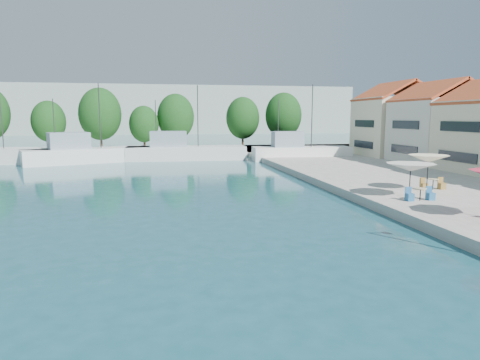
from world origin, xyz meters
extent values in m
cube|color=gray|center=(-8.00, 67.00, 0.30)|extent=(90.00, 16.00, 0.60)
cube|color=#96A49A|center=(-30.00, 160.00, 8.00)|extent=(180.00, 40.00, 16.00)
cube|color=#96A49A|center=(40.00, 180.00, 6.00)|extent=(140.00, 40.00, 12.00)
cube|color=silver|center=(24.00, 42.00, 4.10)|extent=(8.00, 8.50, 7.00)
pyramid|color=#C85E2C|center=(24.00, 42.00, 9.40)|extent=(8.40, 8.80, 1.80)
cube|color=#F5E9C4|center=(24.00, 51.00, 4.35)|extent=(8.60, 8.50, 7.50)
pyramid|color=#C85E2C|center=(24.00, 51.00, 9.90)|extent=(9.00, 8.80, 1.80)
cylinder|color=#2D2D2D|center=(-25.53, 56.35, 5.80)|extent=(0.12, 0.12, 8.00)
cube|color=silver|center=(-15.27, 54.70, 0.70)|extent=(15.67, 9.19, 2.20)
cube|color=#8192A0|center=(-17.41, 53.87, 2.80)|extent=(5.37, 4.50, 2.00)
cylinder|color=#2D2D2D|center=(-13.84, 55.24, 5.80)|extent=(0.12, 0.12, 8.00)
cylinder|color=#2D2D2D|center=(-18.83, 53.33, 4.80)|extent=(0.10, 0.10, 6.00)
cube|color=silver|center=(-3.08, 55.94, 0.70)|extent=(15.67, 4.50, 2.20)
cube|color=#8192A0|center=(-5.42, 56.01, 2.80)|extent=(4.76, 3.25, 2.00)
cylinder|color=#2D2D2D|center=(-1.53, 55.90, 5.80)|extent=(0.12, 0.12, 8.00)
cylinder|color=#2D2D2D|center=(-6.97, 56.06, 4.80)|extent=(0.10, 0.10, 6.00)
cube|color=white|center=(11.70, 52.38, 0.70)|extent=(12.96, 4.09, 2.20)
cube|color=#8192A0|center=(9.79, 52.49, 2.80)|extent=(3.98, 2.78, 2.00)
cylinder|color=#2D2D2D|center=(12.98, 52.30, 5.80)|extent=(0.12, 0.12, 8.00)
cylinder|color=#2D2D2D|center=(8.51, 52.57, 4.80)|extent=(0.10, 0.10, 6.00)
cylinder|color=#3F2B19|center=(-23.33, 70.04, 2.28)|extent=(0.36, 0.36, 3.37)
ellipsoid|color=#123A14|center=(-23.33, 70.04, 4.97)|extent=(5.11, 5.11, 6.39)
cylinder|color=#3F2B19|center=(-15.43, 68.40, 2.71)|extent=(0.36, 0.36, 4.23)
ellipsoid|color=#123A14|center=(-15.43, 68.40, 6.10)|extent=(6.43, 6.43, 8.04)
cylinder|color=#3F2B19|center=(-8.88, 68.51, 2.12)|extent=(0.36, 0.36, 3.03)
ellipsoid|color=#123A14|center=(-8.88, 68.51, 4.54)|extent=(4.61, 4.61, 5.76)
cylinder|color=#3F2B19|center=(-3.85, 69.49, 2.55)|extent=(0.36, 0.36, 3.90)
ellipsoid|color=#123A14|center=(-3.85, 69.49, 5.67)|extent=(5.93, 5.93, 7.42)
cylinder|color=#3F2B19|center=(7.53, 71.16, 2.48)|extent=(0.36, 0.36, 3.75)
ellipsoid|color=#123A14|center=(7.53, 71.16, 5.48)|extent=(5.70, 5.70, 7.13)
cylinder|color=#3F2B19|center=(14.57, 70.59, 2.65)|extent=(0.36, 0.36, 4.10)
ellipsoid|color=#123A14|center=(14.57, 70.59, 5.93)|extent=(6.23, 6.23, 7.79)
cylinder|color=black|center=(8.90, 23.30, 1.67)|extent=(0.06, 0.06, 2.15)
cone|color=silver|center=(8.90, 23.30, 2.50)|extent=(3.13, 3.13, 0.50)
cylinder|color=black|center=(11.46, 25.24, 1.83)|extent=(0.06, 0.06, 2.46)
cone|color=#FDEDC5|center=(11.46, 25.24, 2.81)|extent=(2.76, 2.76, 0.50)
cylinder|color=black|center=(8.84, 22.04, 0.97)|extent=(0.06, 0.06, 0.74)
cylinder|color=#B9AE87|center=(8.84, 22.04, 1.34)|extent=(0.70, 0.70, 0.04)
cube|color=#245E91|center=(9.54, 22.04, 0.83)|extent=(0.42, 0.42, 0.46)
cube|color=#245E91|center=(8.14, 22.04, 0.83)|extent=(0.42, 0.42, 0.46)
cylinder|color=black|center=(12.09, 25.46, 0.97)|extent=(0.06, 0.06, 0.74)
cylinder|color=#B9AE87|center=(12.09, 25.46, 1.34)|extent=(0.70, 0.70, 0.04)
cube|color=olive|center=(12.79, 25.46, 0.83)|extent=(0.42, 0.42, 0.46)
cube|color=olive|center=(11.39, 25.46, 0.83)|extent=(0.42, 0.42, 0.46)
camera|label=1|loc=(-6.72, -1.01, 5.63)|focal=32.00mm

